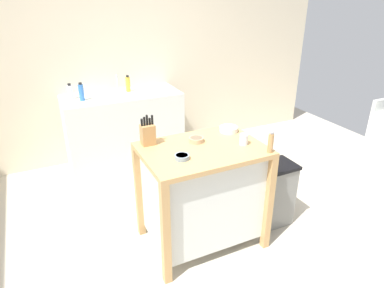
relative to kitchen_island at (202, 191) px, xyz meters
name	(u,v)px	position (x,y,z in m)	size (l,w,h in m)	color
ground_plane	(189,241)	(-0.12, 0.02, -0.52)	(6.95, 6.95, 0.00)	#BCB29E
wall_back	(117,57)	(-0.12, 2.14, 0.78)	(5.95, 0.10, 2.60)	beige
kitchen_island	(202,191)	(0.00, 0.00, 0.00)	(0.99, 0.70, 0.93)	tan
knife_block	(148,134)	(-0.37, 0.25, 0.50)	(0.11, 0.09, 0.25)	#AD7F4C
bowl_ceramic_small	(196,140)	(0.00, 0.13, 0.43)	(0.12, 0.12, 0.04)	tan
bowl_stoneware_deep	(182,157)	(-0.23, -0.11, 0.43)	(0.11, 0.11, 0.03)	gray
bowl_ceramic_wide	(229,129)	(0.36, 0.20, 0.43)	(0.16, 0.16, 0.05)	silver
drinking_cup	(244,139)	(0.33, -0.09, 0.45)	(0.07, 0.07, 0.09)	silver
pepper_grinder	(271,142)	(0.44, -0.30, 0.49)	(0.04, 0.04, 0.18)	#AD7F4C
trash_bin	(273,194)	(0.73, -0.06, -0.20)	(0.36, 0.28, 0.63)	slate
sink_counter	(124,129)	(-0.19, 1.79, -0.05)	(1.41, 0.60, 0.92)	silver
sink_faucet	(118,83)	(-0.19, 1.93, 0.51)	(0.02, 0.02, 0.22)	#B7BCC1
bottle_dish_soap	(128,84)	(-0.07, 1.88, 0.50)	(0.06, 0.06, 0.20)	yellow
bottle_hand_soap	(81,92)	(-0.65, 1.74, 0.50)	(0.06, 0.06, 0.21)	blue
bottle_spray_cleaner	(70,92)	(-0.76, 1.85, 0.49)	(0.06, 0.06, 0.19)	white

